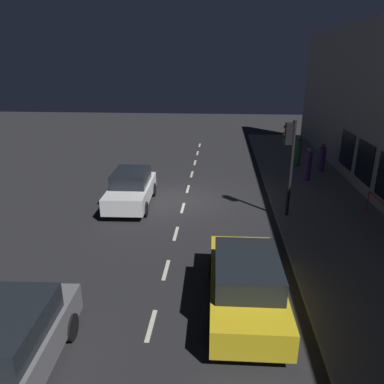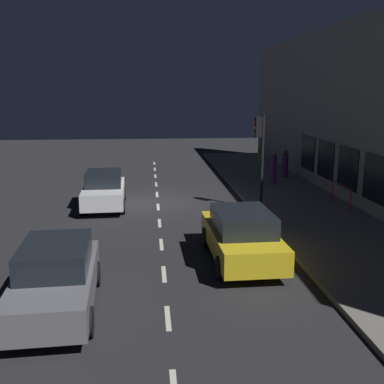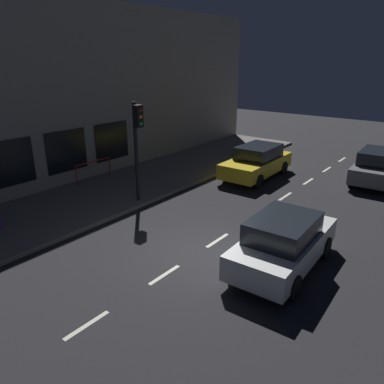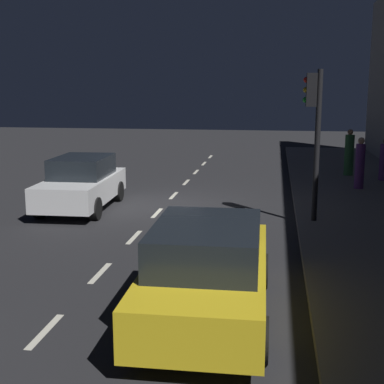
% 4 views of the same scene
% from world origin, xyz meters
% --- Properties ---
extents(ground_plane, '(60.00, 60.00, 0.00)m').
position_xyz_m(ground_plane, '(0.00, 0.00, 0.00)').
color(ground_plane, '#232326').
extents(sidewalk, '(4.50, 32.00, 0.15)m').
position_xyz_m(sidewalk, '(6.25, 0.00, 0.07)').
color(sidewalk, slate).
rests_on(sidewalk, ground).
extents(building_facade, '(0.65, 32.00, 8.16)m').
position_xyz_m(building_facade, '(8.80, 0.00, 4.07)').
color(building_facade, gray).
rests_on(building_facade, ground).
extents(lane_centre_line, '(0.12, 27.20, 0.01)m').
position_xyz_m(lane_centre_line, '(0.00, -1.00, 0.00)').
color(lane_centre_line, beige).
rests_on(lane_centre_line, ground).
extents(traffic_light, '(0.49, 0.32, 3.94)m').
position_xyz_m(traffic_light, '(4.34, -1.78, 2.83)').
color(traffic_light, black).
rests_on(traffic_light, sidewalk).
extents(parked_car_0, '(1.94, 4.15, 1.58)m').
position_xyz_m(parked_car_0, '(-2.36, -0.78, 0.79)').
color(parked_car_0, silver).
rests_on(parked_car_0, ground).
extents(parked_car_1, '(1.99, 4.35, 1.58)m').
position_xyz_m(parked_car_1, '(-2.56, -10.71, 0.79)').
color(parked_car_1, slate).
rests_on(parked_car_1, ground).
extents(parked_car_2, '(1.99, 4.47, 1.58)m').
position_xyz_m(parked_car_2, '(2.36, -7.92, 0.79)').
color(parked_car_2, gold).
rests_on(parked_car_2, ground).
extents(pedestrian_0, '(0.45, 0.45, 1.79)m').
position_xyz_m(pedestrian_0, '(6.30, 3.11, 0.99)').
color(pedestrian_0, '#5B2D70').
rests_on(pedestrian_0, sidewalk).
extents(pedestrian_1, '(0.47, 0.47, 1.84)m').
position_xyz_m(pedestrian_1, '(6.31, 6.02, 1.00)').
color(pedestrian_1, '#336B38').
rests_on(pedestrian_1, sidewalk).
extents(pedestrian_2, '(0.53, 0.53, 1.60)m').
position_xyz_m(pedestrian_2, '(7.50, 5.03, 0.88)').
color(pedestrian_2, '#5B2D70').
rests_on(pedestrian_2, sidewalk).
extents(red_railing, '(0.05, 1.97, 0.97)m').
position_xyz_m(red_railing, '(7.86, -2.23, 0.86)').
color(red_railing, red).
rests_on(red_railing, sidewalk).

